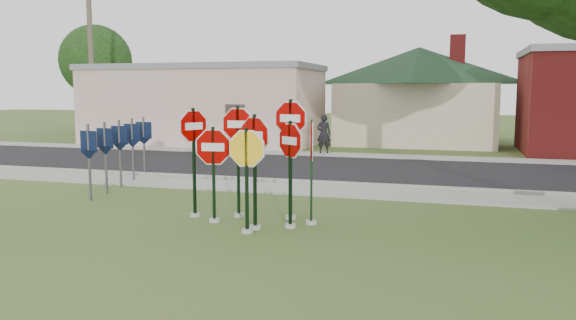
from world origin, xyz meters
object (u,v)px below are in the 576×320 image
(pedestrian, at_px, (324,134))
(stop_sign_yellow, at_px, (247,167))
(utility_pole_near, at_px, (91,49))
(stop_sign_center, at_px, (255,156))
(stop_sign_left, at_px, (213,162))

(pedestrian, bearing_deg, stop_sign_yellow, 86.46)
(stop_sign_yellow, height_order, utility_pole_near, utility_pole_near)
(stop_sign_center, relative_size, stop_sign_yellow, 1.11)
(stop_sign_center, height_order, stop_sign_yellow, stop_sign_center)
(utility_pole_near, xyz_separation_m, pedestrian, (12.43, -0.65, -4.04))
(stop_sign_center, bearing_deg, pedestrian, 97.26)
(stop_sign_left, bearing_deg, stop_sign_center, -17.43)
(stop_sign_center, bearing_deg, stop_sign_yellow, -98.45)
(stop_sign_yellow, height_order, stop_sign_left, stop_sign_yellow)
(pedestrian, bearing_deg, stop_sign_center, 86.84)
(stop_sign_yellow, relative_size, stop_sign_left, 1.02)
(utility_pole_near, height_order, pedestrian, utility_pole_near)
(stop_sign_yellow, xyz_separation_m, stop_sign_left, (-1.02, 0.67, -0.01))
(stop_sign_left, relative_size, pedestrian, 1.27)
(utility_pole_near, bearing_deg, stop_sign_yellow, -46.09)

